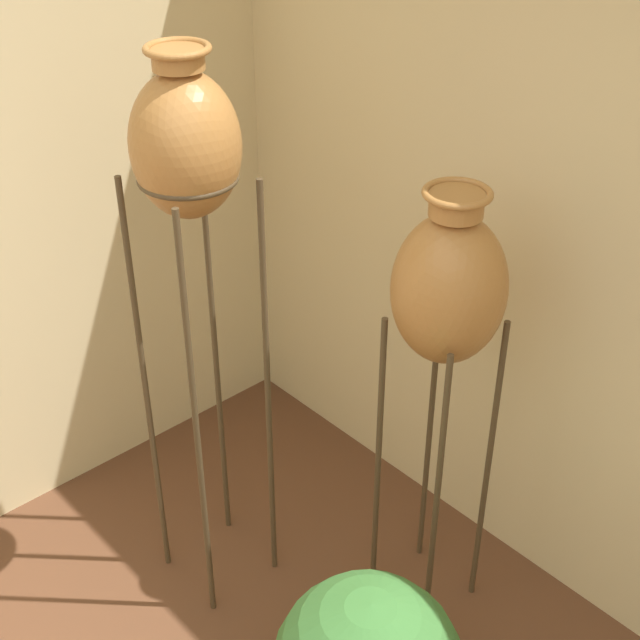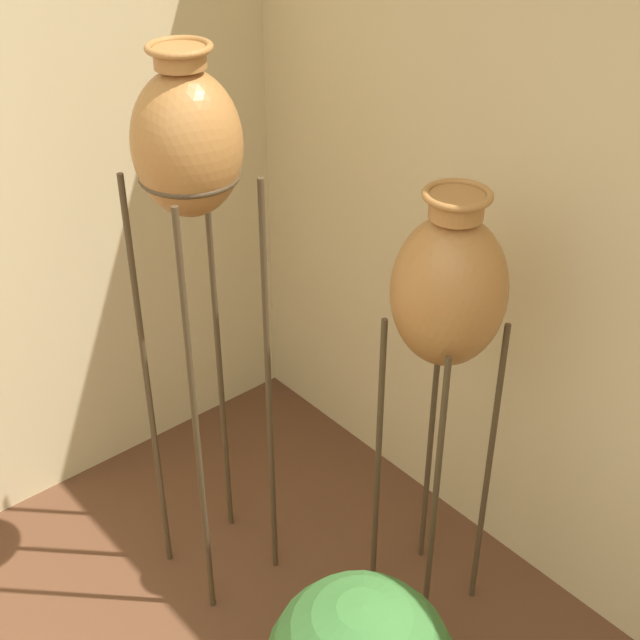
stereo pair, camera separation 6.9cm
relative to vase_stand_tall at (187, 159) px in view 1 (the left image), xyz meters
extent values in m
cylinder|color=#473823|center=(-0.14, -0.14, -0.84)|extent=(0.02, 0.02, 1.56)
cylinder|color=#473823|center=(0.14, -0.14, -0.84)|extent=(0.02, 0.02, 1.56)
cylinder|color=#473823|center=(-0.14, 0.14, -0.84)|extent=(0.02, 0.02, 1.56)
cylinder|color=#473823|center=(0.14, 0.14, -0.84)|extent=(0.02, 0.02, 1.56)
torus|color=#473823|center=(0.00, 0.00, -0.05)|extent=(0.29, 0.29, 0.02)
ellipsoid|color=#A87038|center=(0.00, 0.00, 0.04)|extent=(0.31, 0.31, 0.42)
cylinder|color=#A87038|center=(0.00, 0.00, 0.28)|extent=(0.14, 0.14, 0.05)
torus|color=#A87038|center=(0.00, 0.00, 0.31)|extent=(0.18, 0.18, 0.02)
cylinder|color=#473823|center=(0.34, -0.72, -1.04)|extent=(0.02, 0.02, 1.16)
cylinder|color=#473823|center=(0.59, -0.72, -1.04)|extent=(0.02, 0.02, 1.16)
cylinder|color=#473823|center=(0.34, -0.46, -1.04)|extent=(0.02, 0.02, 1.16)
cylinder|color=#473823|center=(0.59, -0.46, -1.04)|extent=(0.02, 0.02, 1.16)
torus|color=#473823|center=(0.47, -0.59, -0.45)|extent=(0.26, 0.26, 0.02)
ellipsoid|color=#A87038|center=(0.47, -0.59, -0.35)|extent=(0.34, 0.34, 0.47)
cylinder|color=#A87038|center=(0.47, -0.59, -0.08)|extent=(0.15, 0.15, 0.07)
torus|color=#A87038|center=(0.47, -0.59, -0.05)|extent=(0.20, 0.20, 0.02)
camera|label=1|loc=(-1.29, -1.97, 0.96)|focal=50.00mm
camera|label=2|loc=(-1.24, -2.01, 0.96)|focal=50.00mm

